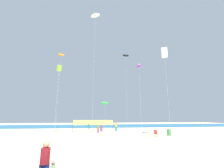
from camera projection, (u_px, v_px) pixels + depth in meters
The scene contains 18 objects.
ground_plane at pixel (108, 142), 16.94m from camera, with size 120.00×120.00×0.00m, color beige.
ocean_band at pixel (96, 126), 48.72m from camera, with size 120.00×20.00×0.01m, color #1E6B99.
mother_figure at pixel (45, 160), 6.53m from camera, with size 0.40×0.40×1.73m.
beachgoer_olive_shirt at pixel (98, 128), 27.25m from camera, with size 0.35×0.35×1.54m.
beachgoer_teal_shirt at pixel (89, 127), 28.90m from camera, with size 0.37×0.37×1.63m.
beachgoer_mustard_shirt at pixel (116, 126), 30.82m from camera, with size 0.41×0.41×1.81m.
beachgoer_plum_shirt at pixel (101, 130), 22.74m from camera, with size 0.38×0.38×1.65m.
folding_beach_chair at pixel (156, 133), 22.34m from camera, with size 0.52×0.65×0.89m.
trash_barrel at pixel (169, 132), 22.98m from camera, with size 0.58×0.58×0.97m, color #3F7F4C.
volleyball_net at pixel (93, 123), 29.26m from camera, with size 7.75×0.14×2.40m.
beach_handbag at pixel (149, 135), 21.86m from camera, with size 0.40×0.20×0.32m, color #99B28C.
kite_violet_inflatable at pixel (139, 66), 22.36m from camera, with size 0.65×1.38×10.48m.
kite_black_inflatable at pixel (126, 56), 37.83m from camera, with size 1.61×0.68×18.28m.
kite_orange_inflatable at pixel (61, 55), 36.37m from camera, with size 1.68×0.64×17.84m.
kite_white_box at pixel (164, 53), 23.22m from camera, with size 1.15×1.15×13.13m.
kite_white_inflatable at pixel (95, 16), 28.95m from camera, with size 2.13×1.74×22.33m.
kite_green_inflatable at pixel (105, 103), 37.73m from camera, with size 1.99×0.79×6.67m.
kite_lime_box at pixel (59, 68), 26.09m from camera, with size 0.81×0.81×11.48m.
Camera 1 is at (-2.14, -17.82, 2.76)m, focal length 24.27 mm.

